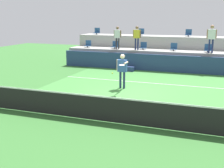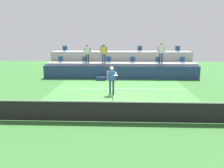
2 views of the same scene
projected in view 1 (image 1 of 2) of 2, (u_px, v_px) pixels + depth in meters
ground_plane at (128, 93)px, 13.98m from camera, size 40.00×40.00×0.00m
court_inner_paint at (134, 88)px, 14.89m from camera, size 9.00×10.00×0.01m
court_service_line at (141, 82)px, 16.17m from camera, size 9.00×0.06×0.00m
tennis_net at (94, 107)px, 10.20m from camera, size 10.48×0.08×1.07m
sponsor_backboard at (155, 63)px, 19.34m from camera, size 13.00×0.16×1.10m
seating_tier_lower at (159, 59)px, 20.51m from camera, size 13.00×1.80×1.25m
seating_tier_upper at (163, 50)px, 22.06m from camera, size 13.00×1.80×2.10m
stadium_chair_lower_far_left at (88, 44)px, 22.04m from camera, size 0.44×0.40×0.52m
stadium_chair_lower_left at (115, 45)px, 21.32m from camera, size 0.44×0.40×0.52m
stadium_chair_lower_mid_left at (143, 46)px, 20.62m from camera, size 0.44×0.40×0.52m
stadium_chair_lower_mid_right at (174, 48)px, 19.92m from camera, size 0.44×0.40×0.52m
stadium_chair_lower_right at (208, 49)px, 19.19m from camera, size 0.44×0.40×0.52m
stadium_chair_upper_far_left at (97, 32)px, 23.50m from camera, size 0.44×0.40×0.52m
stadium_chair_upper_left at (141, 33)px, 22.29m from camera, size 0.44×0.40×0.52m
stadium_chair_upper_right at (188, 34)px, 21.13m from camera, size 0.44×0.40×0.52m
tennis_player at (122, 68)px, 14.58m from camera, size 0.70×1.19×1.73m
spectator_in_grey at (118, 36)px, 20.70m from camera, size 0.57×0.22×1.59m
spectator_in_white at (137, 36)px, 20.22m from camera, size 0.58×0.23×1.63m
spectator_leaning_on_rail at (212, 36)px, 18.58m from camera, size 0.61×0.25×1.76m
tennis_ball at (112, 73)px, 12.51m from camera, size 0.07×0.07×0.07m
equipment_bag at (128, 69)px, 19.38m from camera, size 0.76×0.28×0.30m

